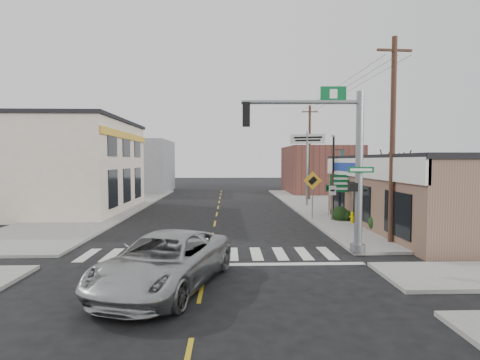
{
  "coord_description": "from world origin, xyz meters",
  "views": [
    {
      "loc": [
        0.8,
        -15.07,
        3.92
      ],
      "look_at": [
        1.51,
        6.24,
        2.8
      ],
      "focal_mm": 28.0,
      "sensor_mm": 36.0,
      "label": 1
    }
  ],
  "objects_px": {
    "suv": "(165,261)",
    "traffic_signal_pole": "(340,154)",
    "dance_center_sign": "(307,149)",
    "utility_pole_far": "(309,151)",
    "utility_pole_near": "(393,138)",
    "fire_hydrant": "(352,217)",
    "guide_sign": "(344,189)",
    "bare_tree": "(396,156)",
    "lamp_post": "(334,167)"
  },
  "relations": [
    {
      "from": "suv",
      "to": "utility_pole_near",
      "type": "distance_m",
      "value": 11.8
    },
    {
      "from": "guide_sign",
      "to": "dance_center_sign",
      "type": "relative_size",
      "value": 0.49
    },
    {
      "from": "guide_sign",
      "to": "utility_pole_near",
      "type": "relative_size",
      "value": 0.33
    },
    {
      "from": "suv",
      "to": "traffic_signal_pole",
      "type": "relative_size",
      "value": 0.88
    },
    {
      "from": "lamp_post",
      "to": "dance_center_sign",
      "type": "bearing_deg",
      "value": 83.55
    },
    {
      "from": "guide_sign",
      "to": "bare_tree",
      "type": "xyz_separation_m",
      "value": [
        2.2,
        -2.46,
        2.06
      ]
    },
    {
      "from": "traffic_signal_pole",
      "to": "dance_center_sign",
      "type": "relative_size",
      "value": 1.08
    },
    {
      "from": "traffic_signal_pole",
      "to": "utility_pole_near",
      "type": "xyz_separation_m",
      "value": [
        3.0,
        1.86,
        0.79
      ]
    },
    {
      "from": "traffic_signal_pole",
      "to": "dance_center_sign",
      "type": "bearing_deg",
      "value": 84.68
    },
    {
      "from": "suv",
      "to": "guide_sign",
      "type": "bearing_deg",
      "value": 69.48
    },
    {
      "from": "traffic_signal_pole",
      "to": "fire_hydrant",
      "type": "bearing_deg",
      "value": 69.56
    },
    {
      "from": "guide_sign",
      "to": "lamp_post",
      "type": "relative_size",
      "value": 0.54
    },
    {
      "from": "bare_tree",
      "to": "fire_hydrant",
      "type": "bearing_deg",
      "value": 147.88
    },
    {
      "from": "bare_tree",
      "to": "utility_pole_near",
      "type": "distance_m",
      "value": 4.57
    },
    {
      "from": "fire_hydrant",
      "to": "bare_tree",
      "type": "xyz_separation_m",
      "value": [
        2.02,
        -1.27,
        3.69
      ]
    },
    {
      "from": "suv",
      "to": "traffic_signal_pole",
      "type": "xyz_separation_m",
      "value": [
        6.53,
        3.75,
        3.34
      ]
    },
    {
      "from": "dance_center_sign",
      "to": "utility_pole_near",
      "type": "relative_size",
      "value": 0.67
    },
    {
      "from": "utility_pole_far",
      "to": "dance_center_sign",
      "type": "bearing_deg",
      "value": -101.53
    },
    {
      "from": "lamp_post",
      "to": "bare_tree",
      "type": "height_order",
      "value": "lamp_post"
    },
    {
      "from": "lamp_post",
      "to": "utility_pole_near",
      "type": "xyz_separation_m",
      "value": [
        0.13,
        -8.9,
        1.52
      ]
    },
    {
      "from": "guide_sign",
      "to": "utility_pole_far",
      "type": "relative_size",
      "value": 0.34
    },
    {
      "from": "fire_hydrant",
      "to": "lamp_post",
      "type": "relative_size",
      "value": 0.12
    },
    {
      "from": "dance_center_sign",
      "to": "utility_pole_far",
      "type": "relative_size",
      "value": 0.69
    },
    {
      "from": "dance_center_sign",
      "to": "bare_tree",
      "type": "bearing_deg",
      "value": -51.94
    },
    {
      "from": "fire_hydrant",
      "to": "utility_pole_far",
      "type": "distance_m",
      "value": 14.54
    },
    {
      "from": "utility_pole_far",
      "to": "traffic_signal_pole",
      "type": "bearing_deg",
      "value": -96.19
    },
    {
      "from": "traffic_signal_pole",
      "to": "utility_pole_far",
      "type": "bearing_deg",
      "value": 83.08
    },
    {
      "from": "fire_hydrant",
      "to": "traffic_signal_pole",
      "type": "bearing_deg",
      "value": -112.64
    },
    {
      "from": "fire_hydrant",
      "to": "dance_center_sign",
      "type": "bearing_deg",
      "value": 95.27
    },
    {
      "from": "bare_tree",
      "to": "utility_pole_far",
      "type": "relative_size",
      "value": 0.57
    },
    {
      "from": "guide_sign",
      "to": "lamp_post",
      "type": "distance_m",
      "value": 2.74
    },
    {
      "from": "lamp_post",
      "to": "guide_sign",
      "type": "bearing_deg",
      "value": -105.34
    },
    {
      "from": "utility_pole_near",
      "to": "utility_pole_far",
      "type": "distance_m",
      "value": 19.19
    },
    {
      "from": "utility_pole_near",
      "to": "guide_sign",
      "type": "bearing_deg",
      "value": 88.86
    },
    {
      "from": "traffic_signal_pole",
      "to": "utility_pole_near",
      "type": "height_order",
      "value": "utility_pole_near"
    },
    {
      "from": "suv",
      "to": "dance_center_sign",
      "type": "bearing_deg",
      "value": 83.71
    },
    {
      "from": "traffic_signal_pole",
      "to": "lamp_post",
      "type": "distance_m",
      "value": 11.16
    },
    {
      "from": "fire_hydrant",
      "to": "utility_pole_near",
      "type": "height_order",
      "value": "utility_pole_near"
    },
    {
      "from": "bare_tree",
      "to": "utility_pole_near",
      "type": "xyz_separation_m",
      "value": [
        -2.01,
        -4.03,
        0.78
      ]
    },
    {
      "from": "traffic_signal_pole",
      "to": "bare_tree",
      "type": "relative_size",
      "value": 1.32
    },
    {
      "from": "lamp_post",
      "to": "bare_tree",
      "type": "relative_size",
      "value": 1.11
    },
    {
      "from": "lamp_post",
      "to": "dance_center_sign",
      "type": "relative_size",
      "value": 0.91
    },
    {
      "from": "fire_hydrant",
      "to": "utility_pole_far",
      "type": "height_order",
      "value": "utility_pole_far"
    },
    {
      "from": "utility_pole_near",
      "to": "utility_pole_far",
      "type": "relative_size",
      "value": 1.04
    },
    {
      "from": "dance_center_sign",
      "to": "utility_pole_far",
      "type": "bearing_deg",
      "value": 98.18
    },
    {
      "from": "lamp_post",
      "to": "traffic_signal_pole",
      "type": "bearing_deg",
      "value": -118.85
    },
    {
      "from": "suv",
      "to": "utility_pole_far",
      "type": "height_order",
      "value": "utility_pole_far"
    },
    {
      "from": "traffic_signal_pole",
      "to": "suv",
      "type": "bearing_deg",
      "value": -147.95
    },
    {
      "from": "bare_tree",
      "to": "guide_sign",
      "type": "bearing_deg",
      "value": 131.81
    },
    {
      "from": "dance_center_sign",
      "to": "utility_pole_far",
      "type": "height_order",
      "value": "utility_pole_far"
    }
  ]
}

